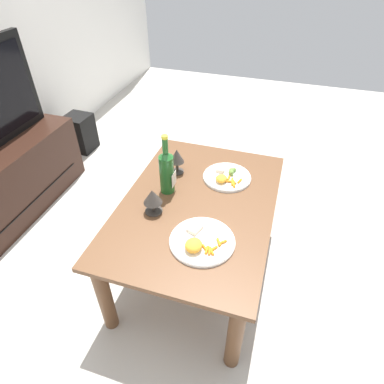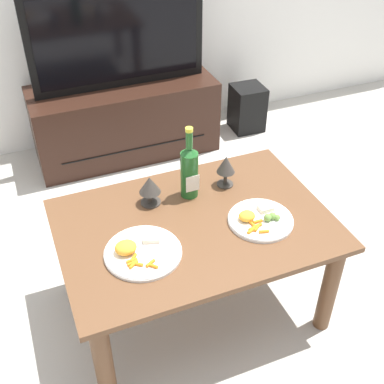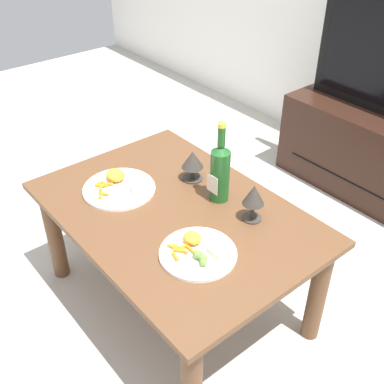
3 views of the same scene
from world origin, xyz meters
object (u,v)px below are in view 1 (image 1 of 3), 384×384
Objects in this scene: wine_bottle at (167,170)px; goblet_right at (177,157)px; goblet_left at (153,198)px; dining_table at (198,216)px; tv_stand at (2,183)px; dinner_plate_left at (201,241)px; floor_speaker at (80,133)px; dinner_plate_right at (227,177)px.

goblet_right is at bearing 2.44° from wine_bottle.
wine_bottle is 2.50× the size of goblet_left.
dining_table reaches higher than tv_stand.
tv_stand is at bearing 88.32° from wine_bottle.
dining_table is 0.29m from dinner_plate_left.
floor_speaker is 1.58m from wine_bottle.
wine_bottle is at bearing -125.21° from floor_speaker.
goblet_left is at bearing 65.03° from dinner_plate_left.
tv_stand is at bearing 77.20° from dinner_plate_left.
goblet_left is (-0.17, 0.01, -0.04)m from wine_bottle.
goblet_right reaches higher than floor_speaker.
dinner_plate_left is (-0.34, -1.48, 0.27)m from tv_stand.
dining_table is at bearing 159.45° from dinner_plate_right.
tv_stand is (0.08, 1.39, -0.17)m from dining_table.
wine_bottle reaches higher than dinner_plate_right.
goblet_right reaches higher than dinner_plate_right.
wine_bottle is 0.42m from dinner_plate_left.
dinner_plate_left is (-0.13, -0.28, -0.07)m from goblet_left.
dinner_plate_left is at bearing -138.18° from wine_bottle.
goblet_left is at bearing -180.00° from goblet_right.
goblet_left is 0.47m from dinner_plate_right.
tv_stand is at bearing 80.22° from goblet_left.
dining_table is 4.13× the size of dinner_plate_right.
wine_bottle reaches higher than dining_table.
dining_table is 1.41m from tv_stand.
dinner_plate_left is (-0.47, -0.28, -0.09)m from goblet_right.
dining_table is 7.34× the size of goblet_right.
goblet_right is at bearing 0.00° from goblet_left.
goblet_left reaches higher than floor_speaker.
tv_stand is 3.99× the size of dinner_plate_left.
tv_stand is at bearing 96.46° from goblet_right.
dinner_plate_right is at bearing -37.19° from goblet_left.
dinner_plate_left is at bearing -114.97° from goblet_left.
dining_table is 1.70m from floor_speaker.
wine_bottle is 0.17m from goblet_right.
floor_speaker is 1.67m from goblet_left.
goblet_left is (-0.12, 0.19, 0.18)m from dining_table.
goblet_left is 0.35m from goblet_right.
dining_table is 3.75× the size of dinner_plate_left.
floor_speaker is 1.94m from dinner_plate_left.
goblet_right reaches higher than tv_stand.
wine_bottle reaches higher than tv_stand.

